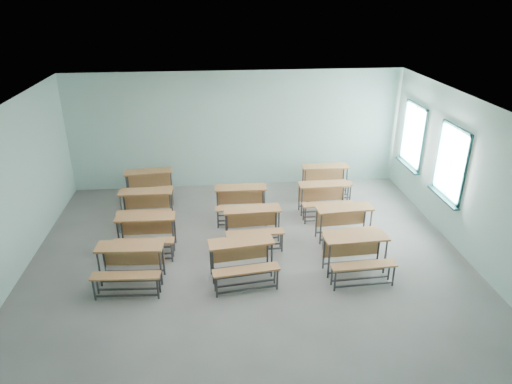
% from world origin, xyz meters
% --- Properties ---
extents(room, '(9.04, 8.04, 3.24)m').
position_xyz_m(room, '(0.08, 0.03, 1.60)').
color(room, gray).
rests_on(room, ground).
extents(desk_unit_r0c0, '(1.29, 0.91, 0.77)m').
position_xyz_m(desk_unit_r0c0, '(-2.27, -0.60, 0.52)').
color(desk_unit_r0c0, '#A3693A').
rests_on(desk_unit_r0c0, ground).
extents(desk_unit_r0c1, '(1.33, 0.98, 0.77)m').
position_xyz_m(desk_unit_r0c1, '(-0.18, -0.63, 0.52)').
color(desk_unit_r0c1, '#A3693A').
rests_on(desk_unit_r0c1, ground).
extents(desk_unit_r0c2, '(1.28, 0.89, 0.77)m').
position_xyz_m(desk_unit_r0c2, '(2.04, -0.69, 0.52)').
color(desk_unit_r0c2, '#A3693A').
rests_on(desk_unit_r0c2, ground).
extents(desk_unit_r1c0, '(1.26, 0.86, 0.77)m').
position_xyz_m(desk_unit_r1c0, '(-2.13, 0.59, 0.52)').
color(desk_unit_r1c0, '#A3693A').
rests_on(desk_unit_r1c0, ground).
extents(desk_unit_r1c1, '(1.27, 0.87, 0.77)m').
position_xyz_m(desk_unit_r1c1, '(0.15, 0.73, 0.52)').
color(desk_unit_r1c1, '#A3693A').
rests_on(desk_unit_r1c1, ground).
extents(desk_unit_r1c2, '(1.29, 0.92, 0.77)m').
position_xyz_m(desk_unit_r1c2, '(2.17, 0.59, 0.52)').
color(desk_unit_r1c2, '#A3693A').
rests_on(desk_unit_r1c2, ground).
extents(desk_unit_r2c0, '(1.25, 0.85, 0.77)m').
position_xyz_m(desk_unit_r2c0, '(-2.28, 1.91, 0.52)').
color(desk_unit_r2c0, '#A3693A').
rests_on(desk_unit_r2c0, ground).
extents(desk_unit_r2c1, '(1.25, 0.84, 0.77)m').
position_xyz_m(desk_unit_r2c1, '(-0.03, 1.93, 0.52)').
color(desk_unit_r2c1, '#A3693A').
rests_on(desk_unit_r2c1, ground).
extents(desk_unit_r2c2, '(1.25, 0.85, 0.77)m').
position_xyz_m(desk_unit_r2c2, '(2.02, 1.93, 0.52)').
color(desk_unit_r2c2, '#A3693A').
rests_on(desk_unit_r2c2, ground).
extents(desk_unit_r3c0, '(1.31, 0.94, 0.77)m').
position_xyz_m(desk_unit_r3c0, '(-2.36, 3.20, 0.52)').
color(desk_unit_r3c0, '#A3693A').
rests_on(desk_unit_r3c0, ground).
extents(desk_unit_r3c2, '(1.25, 0.85, 0.77)m').
position_xyz_m(desk_unit_r3c2, '(2.34, 3.13, 0.52)').
color(desk_unit_r3c2, '#A3693A').
rests_on(desk_unit_r3c2, ground).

